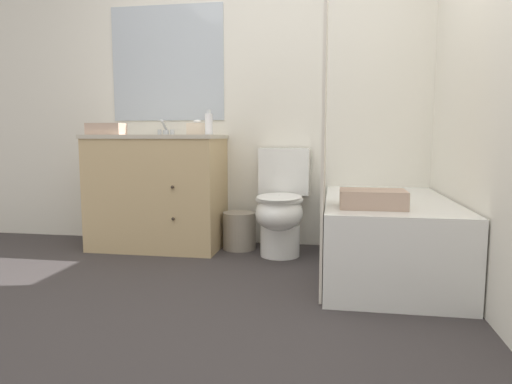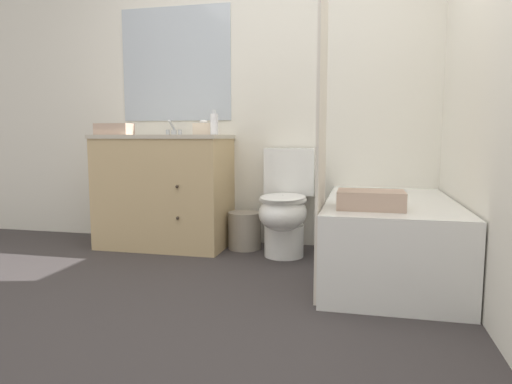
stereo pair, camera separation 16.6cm
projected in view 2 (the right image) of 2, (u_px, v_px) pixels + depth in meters
The scene contains 13 objects.
ground_plane at pixel (202, 319), 2.21m from camera, with size 14.00×14.00×0.00m, color #383333.
wall_back at pixel (269, 90), 3.67m from camera, with size 8.00×0.06×2.50m.
wall_right at pixel (474, 70), 2.55m from camera, with size 0.05×2.64×2.50m.
vanity_cabinet at pixel (165, 190), 3.65m from camera, with size 1.02×0.59×0.89m.
sink_faucet at pixel (173, 131), 3.79m from camera, with size 0.14×0.12×0.12m.
toilet at pixel (285, 206), 3.38m from camera, with size 0.39×0.67×0.79m.
bathtub at pixel (389, 237), 2.88m from camera, with size 0.77×1.41×0.49m.
shower_curtain at pixel (322, 117), 2.48m from camera, with size 0.01×0.47×1.96m.
wastebasket at pixel (245, 230), 3.59m from camera, with size 0.26×0.26×0.29m.
tissue_box at pixel (204, 129), 3.58m from camera, with size 0.15×0.11×0.12m.
soap_dispenser at pixel (214, 124), 3.45m from camera, with size 0.06×0.06×0.19m.
hand_towel_folded at pixel (114, 129), 3.51m from camera, with size 0.27×0.15×0.09m.
bath_towel_folded at pixel (371, 200), 2.48m from camera, with size 0.36×0.25×0.10m.
Camera 2 is at (0.73, -2.00, 0.88)m, focal length 32.00 mm.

